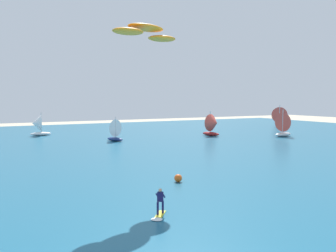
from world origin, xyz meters
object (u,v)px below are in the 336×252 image
at_px(kitesurfer, 160,206).
at_px(sailboat_anchored_offshore, 37,125).
at_px(sailboat_mid_left, 213,125).
at_px(sailboat_center_horizon, 280,117).
at_px(kite, 146,32).
at_px(sailboat_heeled_over, 113,130).
at_px(marker_buoy, 178,178).
at_px(sailboat_trailing, 285,124).

distance_m(kitesurfer, sailboat_anchored_offshore, 51.98).
bearing_deg(sailboat_anchored_offshore, sailboat_mid_left, -28.08).
height_order(kitesurfer, sailboat_center_horizon, sailboat_center_horizon).
distance_m(kite, sailboat_mid_left, 41.36).
bearing_deg(kitesurfer, sailboat_anchored_offshore, 90.97).
xyz_separation_m(sailboat_heeled_over, sailboat_anchored_offshore, (-10.47, 14.43, 0.22)).
height_order(sailboat_center_horizon, marker_buoy, sailboat_center_horizon).
bearing_deg(sailboat_center_horizon, sailboat_mid_left, -159.87).
bearing_deg(sailboat_trailing, sailboat_heeled_over, 164.70).
xyz_separation_m(sailboat_anchored_offshore, sailboat_mid_left, (30.21, -16.12, 0.06)).
height_order(sailboat_heeled_over, sailboat_trailing, sailboat_trailing).
distance_m(kite, marker_buoy, 12.53).
relative_size(kitesurfer, sailboat_heeled_over, 0.45).
bearing_deg(sailboat_center_horizon, marker_buoy, -143.22).
distance_m(kitesurfer, sailboat_mid_left, 46.33).
height_order(sailboat_center_horizon, sailboat_mid_left, sailboat_center_horizon).
relative_size(sailboat_trailing, sailboat_mid_left, 1.09).
xyz_separation_m(sailboat_heeled_over, sailboat_trailing, (31.67, -8.67, 0.47)).
distance_m(sailboat_heeled_over, sailboat_trailing, 32.84).
xyz_separation_m(kite, sailboat_anchored_offshore, (-2.91, 45.45, -10.33)).
relative_size(sailboat_trailing, sailboat_anchored_offshore, 1.12).
relative_size(kite, sailboat_trailing, 1.31).
distance_m(kitesurfer, sailboat_trailing, 50.38).
height_order(sailboat_anchored_offshore, sailboat_mid_left, sailboat_mid_left).
bearing_deg(sailboat_center_horizon, kitesurfer, -141.35).
distance_m(sailboat_heeled_over, sailboat_mid_left, 19.81).
relative_size(sailboat_anchored_offshore, marker_buoy, 6.77).
height_order(kite, sailboat_mid_left, kite).
distance_m(sailboat_center_horizon, sailboat_mid_left, 30.41).
height_order(kitesurfer, sailboat_heeled_over, sailboat_heeled_over).
xyz_separation_m(sailboat_center_horizon, sailboat_mid_left, (-28.55, -10.46, -0.43)).
xyz_separation_m(sailboat_trailing, marker_buoy, (-36.03, -21.92, -2.02)).
distance_m(sailboat_anchored_offshore, sailboat_mid_left, 34.24).
distance_m(sailboat_trailing, sailboat_mid_left, 13.83).
height_order(sailboat_center_horizon, sailboat_trailing, sailboat_center_horizon).
height_order(kitesurfer, marker_buoy, kitesurfer).
bearing_deg(sailboat_heeled_over, sailboat_trailing, -15.30).
relative_size(kite, sailboat_anchored_offshore, 1.46).
distance_m(kite, sailboat_heeled_over, 33.62).
xyz_separation_m(kitesurfer, sailboat_trailing, (41.26, 28.85, 1.76)).
relative_size(sailboat_heeled_over, sailboat_mid_left, 0.87).
bearing_deg(sailboat_anchored_offshore, sailboat_center_horizon, -5.50).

